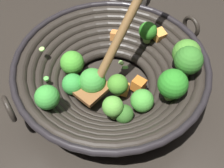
# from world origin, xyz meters

# --- Properties ---
(ground_plane) EXTENTS (4.00, 4.00, 0.00)m
(ground_plane) POSITION_xyz_m (0.00, 0.00, 0.00)
(ground_plane) COLOR #28231E
(wok) EXTENTS (0.42, 0.42, 0.30)m
(wok) POSITION_xyz_m (0.00, 0.00, 0.06)
(wok) COLOR black
(wok) RESTS_ON ground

